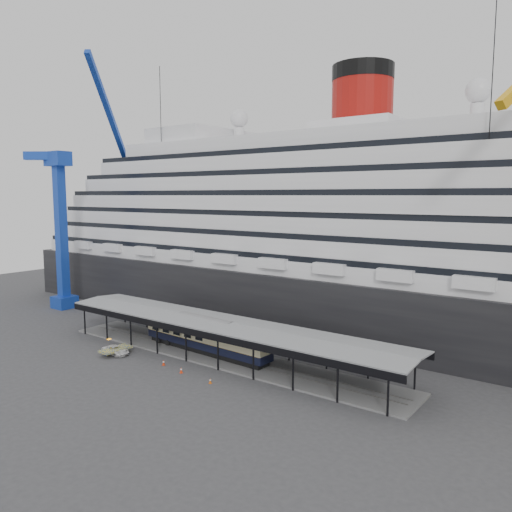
# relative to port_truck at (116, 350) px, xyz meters

# --- Properties ---
(ground) EXTENTS (200.00, 200.00, 0.00)m
(ground) POSITION_rel_port_truck_xyz_m (13.13, 2.96, -0.62)
(ground) COLOR #373739
(ground) RESTS_ON ground
(cruise_ship) EXTENTS (130.00, 30.00, 43.90)m
(cruise_ship) POSITION_rel_port_truck_xyz_m (13.18, 34.96, 17.73)
(cruise_ship) COLOR black
(cruise_ship) RESTS_ON ground
(platform_canopy) EXTENTS (56.00, 9.18, 5.30)m
(platform_canopy) POSITION_rel_port_truck_xyz_m (13.13, 7.96, 1.75)
(platform_canopy) COLOR slate
(platform_canopy) RESTS_ON ground
(crane_blue) EXTENTS (22.63, 19.19, 47.60)m
(crane_blue) POSITION_rel_port_truck_xyz_m (-31.99, 13.58, 19.34)
(crane_blue) COLOR #173DB0
(crane_blue) RESTS_ON ground
(port_truck) EXTENTS (4.48, 2.16, 1.23)m
(port_truck) POSITION_rel_port_truck_xyz_m (0.00, 0.00, 0.00)
(port_truck) COLOR silver
(port_truck) RESTS_ON ground
(pullman_carriage) EXTENTS (22.51, 3.98, 21.99)m
(pullman_carriage) POSITION_rel_port_truck_xyz_m (10.19, 7.96, 2.05)
(pullman_carriage) COLOR black
(pullman_carriage) RESTS_ON ground
(traffic_cone_left) EXTENTS (0.51, 0.51, 0.78)m
(traffic_cone_left) POSITION_rel_port_truck_xyz_m (8.92, 0.89, -0.23)
(traffic_cone_left) COLOR red
(traffic_cone_left) RESTS_ON ground
(traffic_cone_mid) EXTENTS (0.52, 0.52, 0.78)m
(traffic_cone_mid) POSITION_rel_port_truck_xyz_m (12.93, 0.20, -0.23)
(traffic_cone_mid) COLOR red
(traffic_cone_mid) RESTS_ON ground
(traffic_cone_right) EXTENTS (0.42, 0.42, 0.68)m
(traffic_cone_right) POSITION_rel_port_truck_xyz_m (18.33, -0.26, -0.28)
(traffic_cone_right) COLOR #D0540B
(traffic_cone_right) RESTS_ON ground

